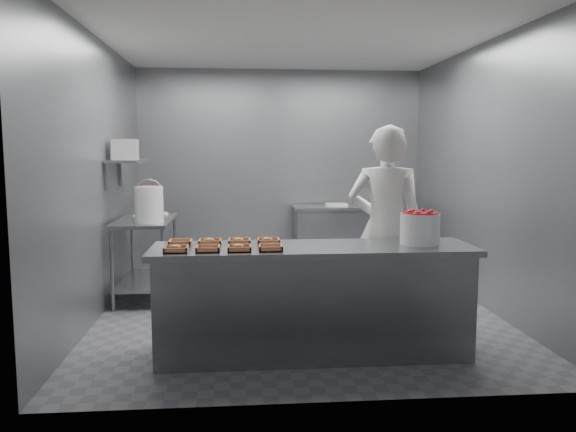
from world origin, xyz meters
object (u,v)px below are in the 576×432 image
Objects in this scene: glaze_bucket at (149,204)px; tray_1 at (208,248)px; back_counter at (346,237)px; tray_2 at (239,248)px; tray_4 at (181,242)px; tray_0 at (176,249)px; tray_7 at (268,241)px; tray_5 at (210,242)px; tray_6 at (239,241)px; service_counter at (313,300)px; worker at (385,229)px; strawberry_tub at (420,227)px; tray_3 at (271,248)px; prep_table at (146,246)px; appliance at (125,150)px.

tray_1 is at bearing -68.21° from glaze_bucket.
back_counter is 3.75m from tray_2.
tray_2 reaches higher than tray_4.
tray_0 is 0.79m from tray_7.
tray_5 reaches higher than tray_4.
tray_0 is 0.57m from tray_6.
service_counter is 3.37m from back_counter.
tray_7 is 0.10× the size of worker.
tray_2 is 2.05m from glaze_bucket.
tray_4 is (0.00, 0.31, -0.00)m from tray_0.
worker reaches higher than tray_0.
tray_0 is 0.40× the size of glaze_bucket.
strawberry_tub is at bearing 1.06° from service_counter.
service_counter is 13.88× the size of tray_7.
tray_6 reaches higher than tray_3.
strawberry_tub is at bearing -6.47° from tray_7.
back_counter is 8.01× the size of tray_4.
tray_0 is 1.87m from glaze_bucket.
service_counter is 13.88× the size of tray_3.
tray_5 reaches higher than tray_3.
tray_7 reaches higher than service_counter.
tray_5 is (-0.84, 0.16, 0.47)m from service_counter.
worker reaches higher than tray_2.
service_counter is at bearing 24.00° from tray_3.
tray_4 reaches higher than back_counter.
back_counter is 3.24× the size of glaze_bucket.
prep_table is at bearing 111.21° from tray_1.
tray_5 is at bearing 52.61° from tray_0.
service_counter is 2.17× the size of prep_table.
tray_5 is at bearing 146.97° from tray_3.
worker is 0.61m from strawberry_tub.
tray_5 is at bearing -119.30° from back_counter.
service_counter is 13.88× the size of tray_2.
tray_0 is 1.00× the size of tray_3.
tray_5 is 1.00× the size of tray_7.
tray_5 is at bearing 90.55° from tray_1.
glaze_bucket is (-1.55, 1.65, 0.65)m from service_counter.
service_counter is 13.88× the size of tray_5.
tray_0 is at bearing -73.52° from appliance.
service_counter is 5.61× the size of glaze_bucket.
tray_7 is at bearing 52.61° from tray_2.
glaze_bucket reaches higher than service_counter.
tray_7 is at bearing 0.00° from tray_5.
tray_3 is (1.30, -2.11, 0.33)m from prep_table.
glaze_bucket is (-2.30, 1.05, 0.15)m from worker.
tray_6 is (-0.60, 0.16, 0.47)m from service_counter.
tray_5 is 1.73m from strawberry_tub.
tray_5 is 1.65m from worker.
appliance is (-1.22, 1.98, 0.75)m from tray_2.
tray_0 is 1.00× the size of tray_6.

